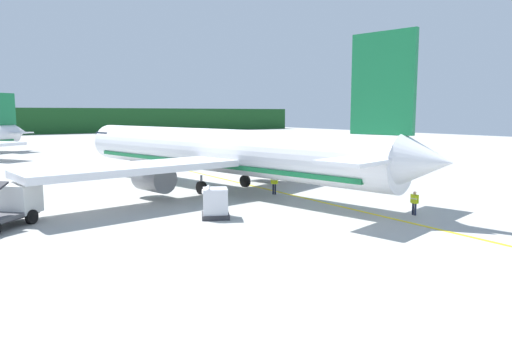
# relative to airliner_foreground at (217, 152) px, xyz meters

# --- Properties ---
(ground) EXTENTS (240.00, 320.00, 0.20)m
(ground) POSITION_rel_airliner_foreground_xyz_m (-5.64, 29.45, -3.49)
(ground) COLOR #A8A8A3
(airliner_foreground) EXTENTS (34.42, 41.37, 11.90)m
(airliner_foreground) POSITION_rel_airliner_foreground_xyz_m (0.00, 0.00, 0.00)
(airliner_foreground) COLOR white
(airliner_foreground) RESTS_ON ground
(service_truck_baggage) EXTENTS (6.42, 6.27, 2.78)m
(service_truck_baggage) POSITION_rel_airliner_foreground_xyz_m (-17.34, -4.90, -2.23)
(service_truck_baggage) COLOR white
(service_truck_baggage) RESTS_ON ground
(cargo_container_near) EXTENTS (2.37, 2.37, 2.08)m
(cargo_container_near) POSITION_rel_airliner_foreground_xyz_m (-5.70, -9.85, -2.41)
(cargo_container_near) COLOR #333338
(cargo_container_near) RESTS_ON ground
(crew_loader_left) EXTENTS (0.45, 0.53, 1.78)m
(crew_loader_left) POSITION_rel_airliner_foreground_xyz_m (2.68, -4.97, -2.33)
(crew_loader_left) COLOR #191E33
(crew_loader_left) RESTS_ON ground
(crew_loader_right) EXTENTS (0.26, 0.63, 1.61)m
(crew_loader_right) POSITION_rel_airliner_foreground_xyz_m (5.72, -16.62, -2.44)
(crew_loader_right) COLOR #191E33
(crew_loader_right) RESTS_ON ground
(apron_guide_line) EXTENTS (0.30, 60.00, 0.01)m
(apron_guide_line) POSITION_rel_airliner_foreground_xyz_m (3.68, -4.44, -3.39)
(apron_guide_line) COLOR yellow
(apron_guide_line) RESTS_ON ground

